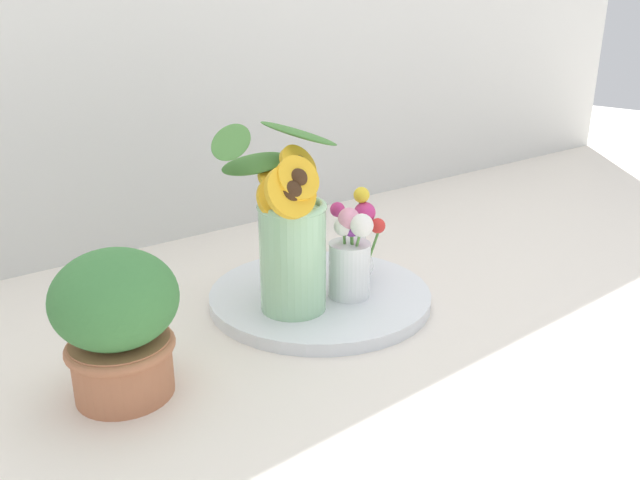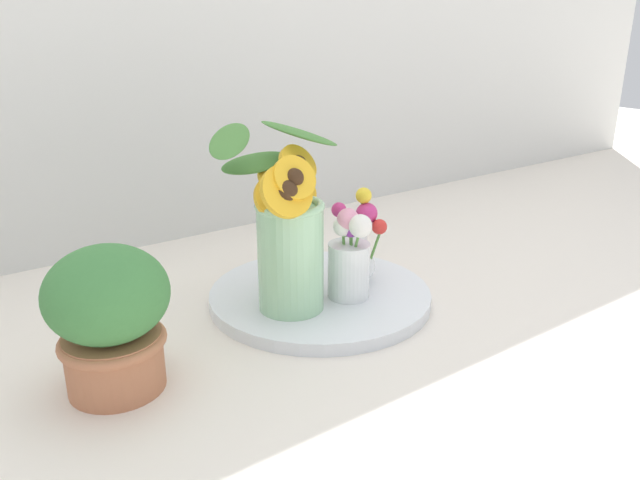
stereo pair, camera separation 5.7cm
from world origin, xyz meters
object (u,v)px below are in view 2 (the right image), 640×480
object	(u,v)px
mason_jar_sunflowers	(289,235)
potted_plant	(109,315)
vase_small_center	(348,259)
vase_bulb_right	(361,244)
serving_tray	(320,296)

from	to	relation	value
mason_jar_sunflowers	potted_plant	size ratio (longest dim) A/B	1.48
vase_small_center	potted_plant	bearing A→B (deg)	-178.76
mason_jar_sunflowers	vase_small_center	distance (m)	0.13
vase_bulb_right	potted_plant	size ratio (longest dim) A/B	0.84
mason_jar_sunflowers	potted_plant	bearing A→B (deg)	-173.09
vase_bulb_right	potted_plant	distance (m)	0.50
serving_tray	potted_plant	xyz separation A→B (m)	(-0.41, -0.06, 0.10)
vase_small_center	vase_bulb_right	world-z (taller)	vase_bulb_right
serving_tray	vase_bulb_right	distance (m)	0.13
vase_bulb_right	vase_small_center	bearing A→B (deg)	-144.96
vase_bulb_right	potted_plant	xyz separation A→B (m)	(-0.50, -0.06, 0.02)
vase_bulb_right	serving_tray	bearing A→B (deg)	176.87
serving_tray	mason_jar_sunflowers	xyz separation A→B (m)	(-0.08, -0.02, 0.14)
serving_tray	mason_jar_sunflowers	distance (m)	0.17
mason_jar_sunflowers	vase_small_center	xyz separation A→B (m)	(0.11, -0.03, -0.06)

